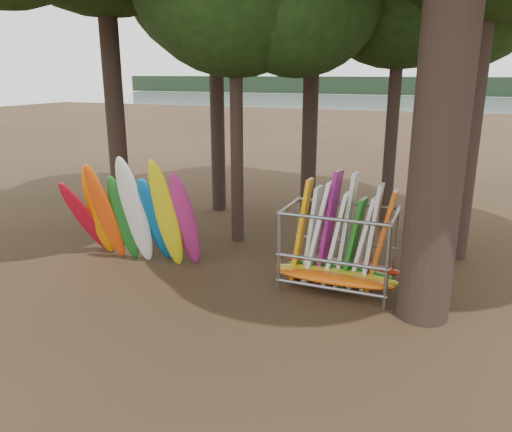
% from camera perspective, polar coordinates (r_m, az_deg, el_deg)
% --- Properties ---
extents(ground, '(120.00, 120.00, 0.00)m').
position_cam_1_polar(ground, '(12.59, -4.27, -7.71)').
color(ground, '#47331E').
rests_on(ground, ground).
extents(lake, '(160.00, 160.00, 0.00)m').
position_cam_1_polar(lake, '(70.65, 18.33, 11.24)').
color(lake, gray).
rests_on(lake, ground).
extents(far_shore, '(160.00, 4.00, 4.00)m').
position_cam_1_polar(far_shore, '(120.43, 20.37, 13.73)').
color(far_shore, black).
rests_on(far_shore, ground).
extents(kayak_row, '(3.88, 1.76, 3.22)m').
position_cam_1_polar(kayak_row, '(13.74, -13.99, 0.02)').
color(kayak_row, red).
rests_on(kayak_row, ground).
extents(storage_rack, '(3.06, 1.52, 2.87)m').
position_cam_1_polar(storage_rack, '(12.16, 9.41, -3.93)').
color(storage_rack, gray).
rests_on(storage_rack, ground).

